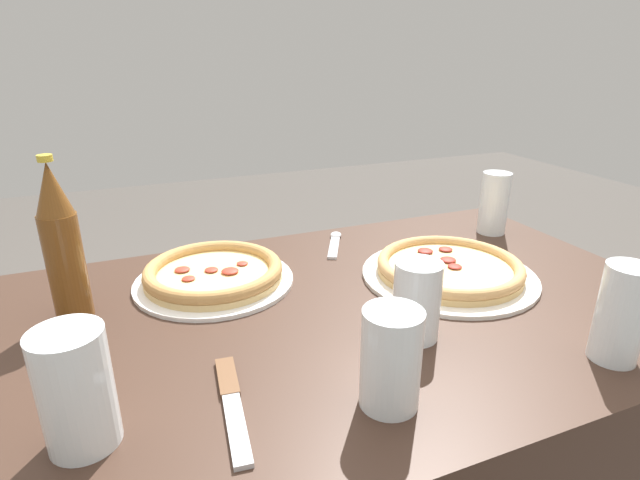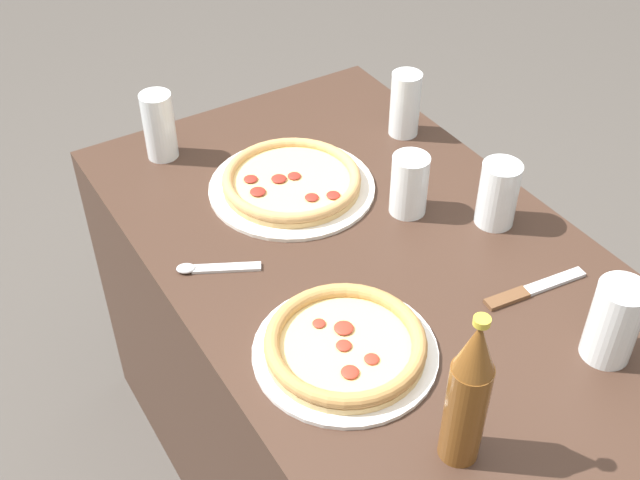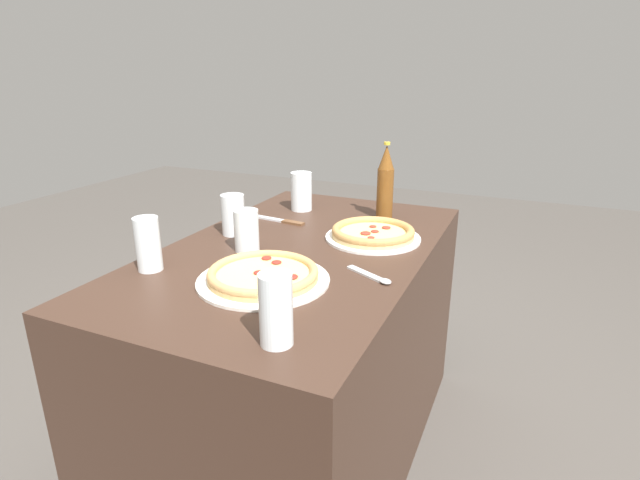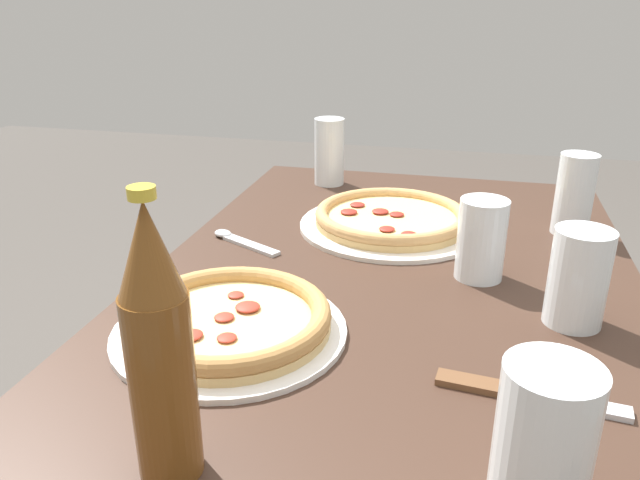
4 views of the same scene
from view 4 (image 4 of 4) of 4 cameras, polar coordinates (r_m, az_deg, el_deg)
name	(u,v)px [view 4 (image 4 of 4)]	position (r m, az deg, el deg)	size (l,w,h in m)	color
pizza_pepperoni	(391,219)	(1.16, 6.52, 1.93)	(0.34, 0.34, 0.04)	silver
pizza_veggie	(229,321)	(0.81, -8.29, -7.32)	(0.30, 0.30, 0.04)	white
glass_cola	(329,155)	(1.41, 0.85, 7.74)	(0.07, 0.07, 0.15)	white
glass_lemonade	(542,451)	(0.56, 19.65, -17.72)	(0.08, 0.08, 0.14)	white
glass_water	(574,199)	(1.20, 22.19, 3.53)	(0.07, 0.07, 0.15)	white
glass_red_wine	(578,282)	(0.87, 22.49, -3.60)	(0.08, 0.08, 0.13)	white
glass_orange_juice	(481,244)	(0.97, 14.50, -0.34)	(0.07, 0.07, 0.12)	white
beer_bottle	(159,348)	(0.55, -14.51, -9.57)	(0.06, 0.06, 0.27)	brown
knife	(521,393)	(0.73, 17.86, -13.19)	(0.05, 0.20, 0.01)	brown
spoon	(239,240)	(1.10, -7.43, -0.01)	(0.09, 0.15, 0.01)	silver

